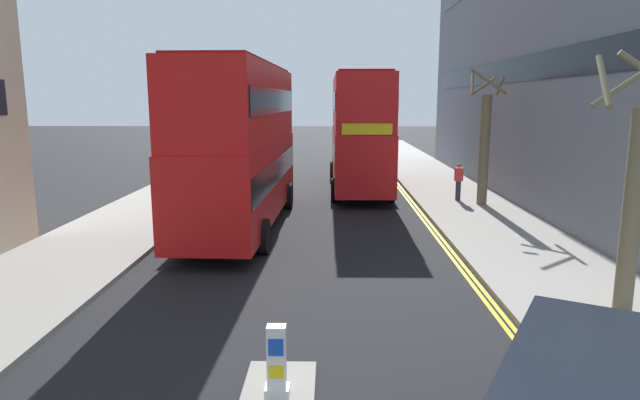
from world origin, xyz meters
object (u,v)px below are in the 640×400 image
keep_left_bollard (277,365)px  double_decker_bus_away (241,141)px  pedestrian_far (459,181)px  double_decker_bus_oncoming (359,129)px

keep_left_bollard → double_decker_bus_away: size_ratio=0.10×
pedestrian_far → double_decker_bus_away: bearing=-151.8°
double_decker_bus_oncoming → pedestrian_far: double_decker_bus_oncoming is taller
keep_left_bollard → double_decker_bus_oncoming: bearing=83.7°
keep_left_bollard → double_decker_bus_away: 11.82m
double_decker_bus_away → double_decker_bus_oncoming: 9.43m
double_decker_bus_away → pedestrian_far: double_decker_bus_away is taller
keep_left_bollard → pedestrian_far: bearing=68.4°
keep_left_bollard → double_decker_bus_oncoming: 19.90m
pedestrian_far → keep_left_bollard: bearing=-111.6°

